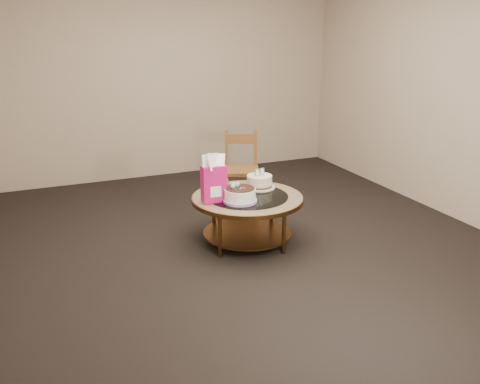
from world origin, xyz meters
name	(u,v)px	position (x,y,z in m)	size (l,w,h in m)	color
ground	(247,242)	(0.00, 0.00, 0.00)	(5.00, 5.00, 0.00)	black
room_walls	(248,74)	(0.00, 0.00, 1.54)	(4.52, 5.02, 2.61)	tan
coffee_table	(247,204)	(0.00, 0.00, 0.38)	(1.02, 1.02, 0.46)	brown
decorated_cake	(240,196)	(-0.13, -0.12, 0.52)	(0.30, 0.30, 0.17)	#A98CC6
cream_cake	(259,182)	(0.20, 0.18, 0.52)	(0.30, 0.30, 0.19)	silver
gift_bag	(214,179)	(-0.33, -0.02, 0.67)	(0.22, 0.16, 0.42)	#E91689
pillar_candle	(225,185)	(-0.11, 0.29, 0.49)	(0.14, 0.14, 0.10)	#D5C757
dining_chair	(241,169)	(0.36, 0.99, 0.42)	(0.50, 0.50, 0.82)	brown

